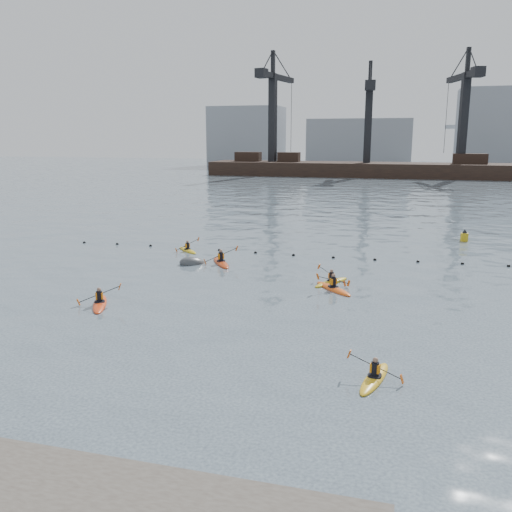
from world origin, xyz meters
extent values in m
plane|color=#374351|center=(0.00, 0.00, 0.00)|extent=(400.00, 400.00, 0.00)
sphere|color=black|center=(-17.00, 22.50, 0.03)|extent=(0.24, 0.24, 0.24)
sphere|color=black|center=(-14.00, 22.66, 0.03)|extent=(0.24, 0.24, 0.24)
sphere|color=black|center=(-11.00, 22.75, 0.03)|extent=(0.24, 0.24, 0.24)
sphere|color=black|center=(-8.00, 22.72, 0.03)|extent=(0.24, 0.24, 0.24)
sphere|color=black|center=(-5.00, 22.58, 0.03)|extent=(0.24, 0.24, 0.24)
sphere|color=black|center=(-2.00, 22.41, 0.03)|extent=(0.24, 0.24, 0.24)
sphere|color=black|center=(1.00, 22.28, 0.03)|extent=(0.24, 0.24, 0.24)
sphere|color=black|center=(4.00, 22.25, 0.03)|extent=(0.24, 0.24, 0.24)
sphere|color=black|center=(7.00, 22.34, 0.03)|extent=(0.24, 0.24, 0.24)
sphere|color=black|center=(10.00, 22.50, 0.03)|extent=(0.24, 0.24, 0.24)
sphere|color=black|center=(13.00, 22.66, 0.03)|extent=(0.24, 0.24, 0.24)
sphere|color=black|center=(16.00, 22.75, 0.03)|extent=(0.24, 0.24, 0.24)
cube|color=black|center=(0.00, 110.00, 0.85)|extent=(72.00, 12.00, 4.50)
cube|color=black|center=(-28.00, 110.00, 4.20)|extent=(6.00, 3.00, 2.20)
cube|color=black|center=(-18.00, 110.00, 4.20)|extent=(5.00, 3.00, 2.20)
cube|color=black|center=(22.00, 110.00, 4.20)|extent=(7.00, 3.00, 2.20)
cube|color=black|center=(-22.00, 110.00, 13.10)|extent=(1.85, 1.85, 20.00)
cube|color=black|center=(-21.53, 112.66, 22.50)|extent=(4.31, 17.93, 1.20)
cube|color=black|center=(-23.09, 103.80, 22.50)|extent=(2.62, 2.94, 2.00)
cube|color=black|center=(-22.00, 110.00, 25.60)|extent=(0.93, 0.93, 5.00)
cube|color=black|center=(0.00, 110.00, 11.60)|extent=(1.73, 1.73, 17.00)
cube|color=black|center=(-0.20, 112.24, 19.50)|extent=(2.50, 15.05, 1.20)
cube|color=black|center=(0.46, 104.77, 19.50)|extent=(2.42, 2.78, 2.00)
cube|color=black|center=(0.00, 110.00, 22.60)|extent=(0.87, 0.87, 5.00)
cube|color=black|center=(20.00, 110.00, 12.60)|extent=(1.96, 1.96, 19.00)
cube|color=black|center=(19.34, 112.46, 21.50)|extent=(5.56, 16.73, 1.20)
cube|color=black|center=(21.54, 104.25, 21.50)|extent=(2.80, 3.08, 2.00)
cube|color=black|center=(20.00, 110.00, 24.60)|extent=(0.98, 0.98, 5.00)
cube|color=gray|center=(-40.00, 150.00, 9.00)|extent=(22.00, 14.00, 18.00)
cube|color=gray|center=(-5.00, 150.00, 7.00)|extent=(30.00, 14.00, 14.00)
cube|color=gray|center=(35.00, 150.00, 11.00)|extent=(26.00, 14.00, 22.00)
cylinder|color=gray|center=(30.00, 170.00, 10.00)|extent=(1.60, 1.60, 20.00)
ellipsoid|color=#E74115|center=(-6.49, 7.54, 0.04)|extent=(2.13, 3.32, 0.34)
cylinder|color=black|center=(-6.49, 7.54, 0.18)|extent=(0.85, 0.85, 0.06)
cylinder|color=black|center=(-6.49, 7.54, 0.47)|extent=(0.32, 0.32, 0.55)
cube|color=orange|center=(-6.49, 7.54, 0.50)|extent=(0.44, 0.38, 0.36)
sphere|color=#8C6651|center=(-6.49, 7.54, 0.84)|extent=(0.22, 0.22, 0.22)
cylinder|color=black|center=(-6.49, 7.54, 0.58)|extent=(1.97, 1.03, 0.83)
cube|color=#D85914|center=(-7.45, 7.05, 0.21)|extent=(0.22, 0.21, 0.36)
cube|color=#D85914|center=(-5.53, 8.03, 0.95)|extent=(0.22, 0.21, 0.36)
ellipsoid|color=yellow|center=(8.13, 2.11, 0.04)|extent=(1.26, 3.16, 0.31)
cylinder|color=black|center=(8.13, 2.11, 0.16)|extent=(0.69, 0.69, 0.06)
cylinder|color=black|center=(8.13, 2.11, 0.44)|extent=(0.29, 0.29, 0.50)
cube|color=orange|center=(8.13, 2.11, 0.46)|extent=(0.39, 0.28, 0.33)
sphere|color=#8C6651|center=(8.13, 2.11, 0.78)|extent=(0.20, 0.20, 0.20)
cylinder|color=black|center=(8.13, 2.11, 0.53)|extent=(2.01, 0.47, 0.66)
cube|color=#D85914|center=(7.17, 2.32, 0.82)|extent=(0.17, 0.16, 0.33)
cube|color=#D85914|center=(9.10, 1.90, 0.24)|extent=(0.17, 0.16, 0.33)
ellipsoid|color=#C43B12|center=(-3.42, 18.39, 0.05)|extent=(2.52, 3.45, 0.36)
cylinder|color=black|center=(-3.42, 18.39, 0.19)|extent=(0.93, 0.93, 0.07)
cylinder|color=black|center=(-3.42, 18.39, 0.51)|extent=(0.34, 0.34, 0.59)
cube|color=orange|center=(-3.42, 18.39, 0.53)|extent=(0.48, 0.42, 0.38)
sphere|color=#8C6651|center=(-3.42, 18.39, 0.90)|extent=(0.24, 0.24, 0.24)
cylinder|color=black|center=(-3.42, 18.39, 0.62)|extent=(2.01, 1.27, 0.91)
cube|color=#D85914|center=(-4.39, 17.78, 0.22)|extent=(0.24, 0.23, 0.38)
cube|color=#D85914|center=(-2.44, 19.00, 1.03)|extent=(0.24, 0.23, 0.38)
ellipsoid|color=gold|center=(4.80, 15.18, 0.04)|extent=(2.07, 2.98, 0.31)
cylinder|color=black|center=(4.80, 15.18, 0.16)|extent=(0.79, 0.79, 0.06)
cylinder|color=black|center=(4.80, 15.18, 0.43)|extent=(0.29, 0.29, 0.50)
cube|color=orange|center=(4.80, 15.18, 0.45)|extent=(0.41, 0.36, 0.33)
sphere|color=#8C6651|center=(4.80, 15.18, 0.77)|extent=(0.20, 0.20, 0.20)
cylinder|color=black|center=(4.80, 15.18, 0.53)|extent=(1.75, 1.02, 0.79)
cube|color=#D85914|center=(3.94, 15.67, 0.88)|extent=(0.21, 0.20, 0.32)
cube|color=#D85914|center=(5.65, 14.69, 0.18)|extent=(0.21, 0.20, 0.32)
ellipsoid|color=#EB5816|center=(5.09, 13.78, 0.04)|extent=(2.75, 3.00, 0.34)
cylinder|color=black|center=(5.09, 13.78, 0.18)|extent=(0.90, 0.90, 0.06)
cylinder|color=black|center=(5.09, 13.78, 0.48)|extent=(0.32, 0.32, 0.55)
cube|color=orange|center=(5.09, 13.78, 0.50)|extent=(0.44, 0.43, 0.36)
sphere|color=#8C6651|center=(5.09, 13.78, 0.85)|extent=(0.22, 0.22, 0.22)
cylinder|color=black|center=(5.09, 13.78, 0.58)|extent=(1.70, 1.50, 0.75)
cube|color=#D85914|center=(5.91, 14.50, 0.25)|extent=(0.22, 0.22, 0.36)
cube|color=#D85914|center=(4.28, 13.07, 0.91)|extent=(0.22, 0.22, 0.36)
ellipsoid|color=gold|center=(-7.35, 21.79, 0.04)|extent=(2.54, 2.48, 0.30)
cylinder|color=black|center=(-7.35, 21.79, 0.16)|extent=(0.78, 0.78, 0.06)
cylinder|color=black|center=(-7.35, 21.79, 0.42)|extent=(0.28, 0.28, 0.48)
cube|color=orange|center=(-7.35, 21.79, 0.43)|extent=(0.38, 0.38, 0.31)
sphere|color=#8C6651|center=(-7.35, 21.79, 0.74)|extent=(0.19, 0.19, 0.19)
cylinder|color=black|center=(-7.35, 21.79, 0.51)|extent=(1.35, 1.40, 0.77)
cube|color=#D85914|center=(-8.01, 21.11, 0.17)|extent=(0.20, 0.20, 0.31)
cube|color=#D85914|center=(-6.70, 22.47, 0.85)|extent=(0.20, 0.20, 0.31)
ellipsoid|color=#37393C|center=(-5.33, 17.79, 0.00)|extent=(2.30, 2.32, 1.36)
cylinder|color=#BA8712|center=(13.95, 31.92, 0.28)|extent=(0.66, 0.66, 0.84)
cone|color=black|center=(13.95, 31.92, 0.89)|extent=(0.41, 0.41, 0.33)
camera|label=1|loc=(8.82, -16.81, 8.70)|focal=38.00mm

